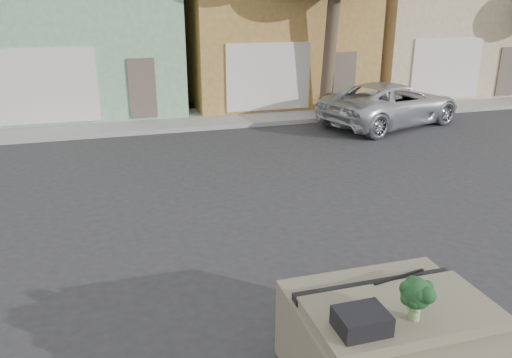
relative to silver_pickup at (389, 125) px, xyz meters
name	(u,v)px	position (x,y,z in m)	size (l,w,h in m)	color
ground_plane	(292,260)	(-6.56, -8.02, 0.00)	(120.00, 120.00, 0.00)	#303033
sidewalk	(189,119)	(-6.56, 2.48, 0.07)	(40.00, 3.00, 0.15)	gray
townhouse_mint	(77,8)	(-10.06, 6.48, 3.77)	(7.20, 8.20, 7.55)	#80AF87
townhouse_tan	(263,7)	(-2.56, 6.48, 3.77)	(7.20, 8.20, 7.55)	#AA7E3E
townhouse_beige	(418,7)	(4.94, 6.48, 3.77)	(7.20, 8.20, 7.55)	tan
silver_pickup	(389,125)	(0.00, 0.00, 0.00)	(2.42, 5.25, 1.46)	silver
car_dashboard	(390,345)	(-6.56, -11.02, 0.56)	(2.00, 1.80, 1.12)	#716953
instrument_hump	(362,321)	(-7.14, -11.37, 1.22)	(0.48, 0.38, 0.20)	black
wiper_arm	(399,277)	(-6.28, -10.64, 1.13)	(0.70, 0.03, 0.02)	black
broccoli	(416,299)	(-6.56, -11.36, 1.34)	(0.36, 0.36, 0.44)	#163619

